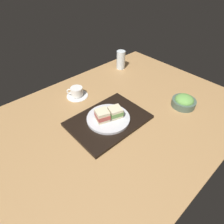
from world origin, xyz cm
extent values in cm
cube|color=tan|center=(0.00, 0.00, -1.50)|extent=(140.00, 100.00, 3.00)
cube|color=black|center=(-5.63, 0.35, 0.78)|extent=(38.72, 27.73, 1.56)
cylinder|color=silver|center=(-5.66, -0.47, 2.21)|extent=(21.77, 21.77, 1.28)
cube|color=beige|center=(-8.93, 0.60, 3.69)|extent=(7.58, 7.54, 1.69)
cube|color=#B74C42|center=(-8.93, 0.60, 5.67)|extent=(7.80, 7.90, 2.28)
cube|color=beige|center=(-8.93, 0.60, 7.66)|extent=(7.58, 7.54, 1.69)
cube|color=beige|center=(-2.38, -1.54, 3.53)|extent=(7.58, 7.54, 1.37)
cube|color=#669347|center=(-2.38, -1.54, 5.37)|extent=(8.08, 7.82, 2.30)
cube|color=beige|center=(-2.38, -1.54, 7.21)|extent=(7.58, 7.54, 1.37)
cylinder|color=#4C6051|center=(34.01, -18.48, 1.94)|extent=(13.13, 13.13, 3.87)
ellipsoid|color=#6BA84C|center=(34.01, -18.48, 3.87)|extent=(10.20, 10.20, 5.61)
cylinder|color=white|center=(-4.63, 29.14, 0.40)|extent=(12.66, 12.66, 0.80)
cylinder|color=white|center=(-4.63, 29.14, 3.34)|extent=(7.15, 7.15, 5.09)
cylinder|color=#382111|center=(-4.63, 29.14, 5.49)|extent=(6.57, 6.57, 0.40)
torus|color=white|center=(-7.76, 31.90, 3.34)|extent=(3.26, 3.02, 3.65)
cylinder|color=silver|center=(39.24, 36.94, 6.47)|extent=(6.13, 6.13, 12.94)
camera|label=1|loc=(-51.99, -53.45, 67.08)|focal=30.55mm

